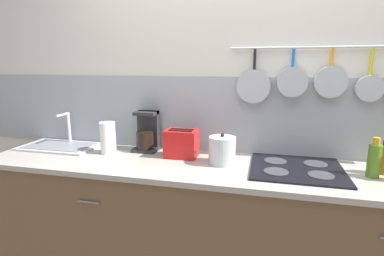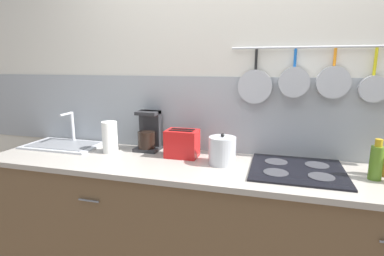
{
  "view_description": "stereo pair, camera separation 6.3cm",
  "coord_description": "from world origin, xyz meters",
  "px_view_note": "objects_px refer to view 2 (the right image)",
  "views": [
    {
      "loc": [
        0.19,
        -1.8,
        1.53
      ],
      "look_at": [
        -0.26,
        0.0,
        1.14
      ],
      "focal_mm": 28.0,
      "sensor_mm": 36.0,
      "label": 1
    },
    {
      "loc": [
        0.25,
        -1.79,
        1.53
      ],
      "look_at": [
        -0.26,
        0.0,
        1.14
      ],
      "focal_mm": 28.0,
      "sensor_mm": 36.0,
      "label": 2
    }
  ],
  "objects_px": {
    "paper_towel_roll": "(110,137)",
    "coffee_maker": "(149,134)",
    "kettle": "(222,151)",
    "toaster": "(182,143)",
    "bottle_hot_sauce": "(376,162)"
  },
  "relations": [
    {
      "from": "paper_towel_roll",
      "to": "coffee_maker",
      "type": "xyz_separation_m",
      "value": [
        0.24,
        0.14,
        0.01
      ]
    },
    {
      "from": "paper_towel_roll",
      "to": "kettle",
      "type": "height_order",
      "value": "paper_towel_roll"
    },
    {
      "from": "toaster",
      "to": "kettle",
      "type": "bearing_deg",
      "value": -15.04
    },
    {
      "from": "paper_towel_roll",
      "to": "toaster",
      "type": "relative_size",
      "value": 0.97
    },
    {
      "from": "paper_towel_roll",
      "to": "coffee_maker",
      "type": "bearing_deg",
      "value": 30.79
    },
    {
      "from": "paper_towel_roll",
      "to": "coffee_maker",
      "type": "height_order",
      "value": "coffee_maker"
    },
    {
      "from": "paper_towel_roll",
      "to": "bottle_hot_sauce",
      "type": "height_order",
      "value": "bottle_hot_sauce"
    },
    {
      "from": "toaster",
      "to": "bottle_hot_sauce",
      "type": "relative_size",
      "value": 1.02
    },
    {
      "from": "coffee_maker",
      "to": "toaster",
      "type": "xyz_separation_m",
      "value": [
        0.3,
        -0.11,
        -0.03
      ]
    },
    {
      "from": "kettle",
      "to": "bottle_hot_sauce",
      "type": "bearing_deg",
      "value": -1.83
    },
    {
      "from": "paper_towel_roll",
      "to": "bottle_hot_sauce",
      "type": "relative_size",
      "value": 0.98
    },
    {
      "from": "paper_towel_roll",
      "to": "kettle",
      "type": "xyz_separation_m",
      "value": [
        0.84,
        -0.04,
        -0.02
      ]
    },
    {
      "from": "kettle",
      "to": "bottle_hot_sauce",
      "type": "xyz_separation_m",
      "value": [
        0.87,
        -0.03,
        0.01
      ]
    },
    {
      "from": "bottle_hot_sauce",
      "to": "coffee_maker",
      "type": "bearing_deg",
      "value": 171.74
    },
    {
      "from": "paper_towel_roll",
      "to": "kettle",
      "type": "bearing_deg",
      "value": -2.75
    }
  ]
}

